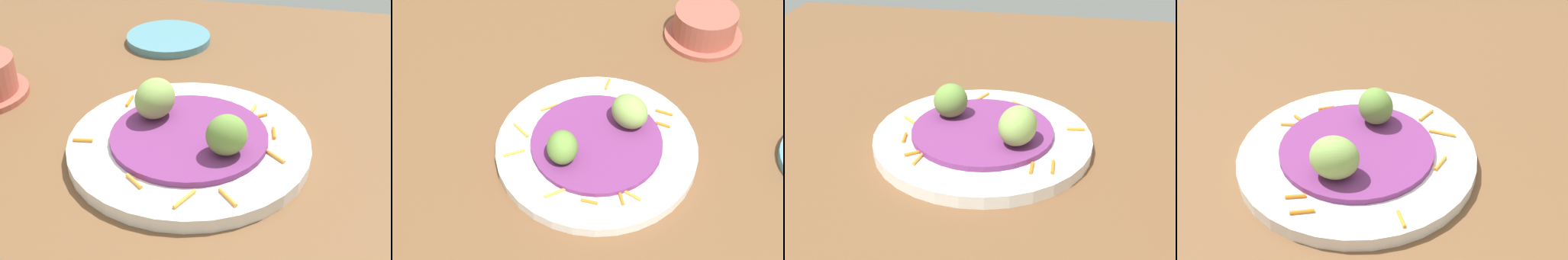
# 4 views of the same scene
# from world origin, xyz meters

# --- Properties ---
(table_surface) EXTENTS (1.10, 1.10, 0.02)m
(table_surface) POSITION_xyz_m (0.00, 0.00, 0.01)
(table_surface) COLOR brown
(table_surface) RESTS_ON ground
(main_plate) EXTENTS (0.27, 0.27, 0.02)m
(main_plate) POSITION_xyz_m (0.02, 0.04, 0.03)
(main_plate) COLOR white
(main_plate) RESTS_ON table_surface
(cabbage_bed) EXTENTS (0.18, 0.18, 0.01)m
(cabbage_bed) POSITION_xyz_m (0.02, 0.04, 0.04)
(cabbage_bed) COLOR #702D6B
(cabbage_bed) RESTS_ON main_plate
(carrot_garnish) EXTENTS (0.24, 0.21, 0.00)m
(carrot_garnish) POSITION_xyz_m (0.03, 0.03, 0.04)
(carrot_garnish) COLOR orange
(carrot_garnish) RESTS_ON main_plate
(guac_scoop_left) EXTENTS (0.06, 0.07, 0.05)m
(guac_scoop_left) POSITION_xyz_m (-0.03, 0.07, 0.07)
(guac_scoop_left) COLOR #84A851
(guac_scoop_left) RESTS_ON cabbage_bed
(guac_scoop_center) EXTENTS (0.06, 0.06, 0.05)m
(guac_scoop_center) POSITION_xyz_m (0.07, 0.01, 0.07)
(guac_scoop_center) COLOR olive
(guac_scoop_center) RESTS_ON cabbage_bed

